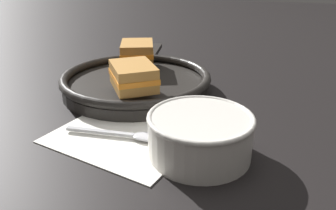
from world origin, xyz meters
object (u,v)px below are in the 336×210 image
spoon (136,136)px  sandwich_near_right (133,76)px  skillet (137,81)px  soup_bowl (200,133)px  sandwich_near_left (137,52)px

spoon → sandwich_near_right: bearing=109.0°
skillet → sandwich_near_right: bearing=-68.1°
spoon → skillet: bearing=107.2°
skillet → sandwich_near_right: size_ratio=3.60×
spoon → skillet: 0.22m
spoon → soup_bowl: bearing=-11.3°
skillet → sandwich_near_left: size_ratio=3.70×
spoon → sandwich_near_left: (-0.12, 0.28, 0.06)m
soup_bowl → sandwich_near_right: (-0.16, 0.12, 0.03)m
sandwich_near_right → skillet: bearing=111.9°
soup_bowl → skillet: bearing=133.5°
spoon → sandwich_near_left: size_ratio=1.39×
spoon → skillet: (-0.09, 0.20, 0.01)m
skillet → spoon: bearing=-65.5°
spoon → sandwich_near_right: sandwich_near_right is taller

